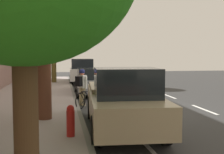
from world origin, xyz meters
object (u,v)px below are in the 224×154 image
at_px(parked_pickup_tan_mid, 122,101).
at_px(parked_suv_white_nearest, 82,71).
at_px(bicycle_at_curb, 87,99).
at_px(fire_hydrant, 71,120).
at_px(cyclist_with_backpack, 82,83).
at_px(street_tree_mid_block, 43,12).
at_px(street_tree_near_cyclist, 53,29).
at_px(parked_sedan_grey_second, 91,81).

bearing_deg(parked_pickup_tan_mid, parked_suv_white_nearest, -89.45).
relative_size(parked_pickup_tan_mid, bicycle_at_curb, 3.95).
height_order(parked_suv_white_nearest, fire_hydrant, parked_suv_white_nearest).
bearing_deg(fire_hydrant, parked_suv_white_nearest, -95.09).
distance_m(cyclist_with_backpack, fire_hydrant, 5.56).
xyz_separation_m(parked_pickup_tan_mid, cyclist_with_backpack, (0.92, -4.56, 0.12)).
bearing_deg(bicycle_at_curb, street_tree_mid_block, 58.55).
relative_size(bicycle_at_curb, cyclist_with_backpack, 0.82).
bearing_deg(bicycle_at_curb, parked_pickup_tan_mid, 99.62).
xyz_separation_m(parked_suv_white_nearest, cyclist_with_backpack, (0.77, 10.76, -0.01)).
xyz_separation_m(cyclist_with_backpack, street_tree_near_cyclist, (1.47, -10.19, 3.29)).
relative_size(parked_suv_white_nearest, street_tree_near_cyclist, 0.89).
height_order(parked_pickup_tan_mid, cyclist_with_backpack, parked_pickup_tan_mid).
xyz_separation_m(parked_sedan_grey_second, fire_hydrant, (1.50, 9.29, -0.17)).
relative_size(parked_sedan_grey_second, fire_hydrant, 5.26).
bearing_deg(parked_sedan_grey_second, street_tree_mid_block, 71.82).
bearing_deg(fire_hydrant, parked_sedan_grey_second, -99.18).
distance_m(street_tree_near_cyclist, street_tree_mid_block, 13.40).
distance_m(parked_pickup_tan_mid, street_tree_mid_block, 3.94).
bearing_deg(cyclist_with_backpack, parked_pickup_tan_mid, 101.41).
distance_m(bicycle_at_curb, street_tree_mid_block, 4.66).
relative_size(parked_pickup_tan_mid, fire_hydrant, 6.45).
height_order(parked_pickup_tan_mid, fire_hydrant, parked_pickup_tan_mid).
distance_m(parked_suv_white_nearest, bicycle_at_curb, 11.22).
relative_size(street_tree_mid_block, fire_hydrant, 6.13).
bearing_deg(street_tree_near_cyclist, parked_sedan_grey_second, 109.76).
distance_m(parked_pickup_tan_mid, cyclist_with_backpack, 4.65).
height_order(parked_sedan_grey_second, fire_hydrant, parked_sedan_grey_second).
bearing_deg(street_tree_near_cyclist, street_tree_mid_block, 90.00).
height_order(bicycle_at_curb, cyclist_with_backpack, cyclist_with_backpack).
bearing_deg(street_tree_near_cyclist, parked_suv_white_nearest, -165.85).
relative_size(parked_suv_white_nearest, parked_sedan_grey_second, 1.08).
bearing_deg(parked_pickup_tan_mid, street_tree_near_cyclist, -80.79).
bearing_deg(parked_sedan_grey_second, cyclist_with_backpack, 77.72).
height_order(parked_suv_white_nearest, street_tree_mid_block, street_tree_mid_block).
bearing_deg(parked_suv_white_nearest, bicycle_at_curb, 87.18).
xyz_separation_m(parked_pickup_tan_mid, street_tree_near_cyclist, (2.39, -14.75, 3.41)).
relative_size(parked_suv_white_nearest, parked_pickup_tan_mid, 0.88).
xyz_separation_m(parked_suv_white_nearest, bicycle_at_curb, (0.55, 11.19, -0.64)).
bearing_deg(cyclist_with_backpack, parked_suv_white_nearest, -94.11).
bearing_deg(street_tree_mid_block, street_tree_near_cyclist, -90.00).
bearing_deg(street_tree_mid_block, parked_suv_white_nearest, -99.13).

